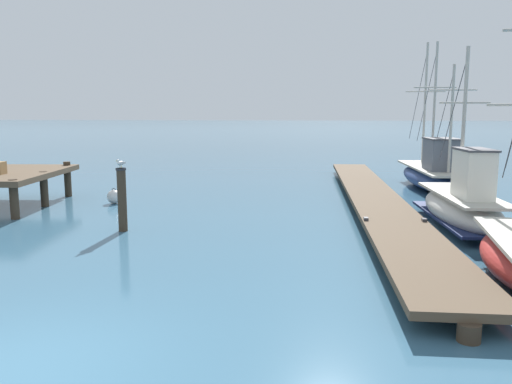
{
  "coord_description": "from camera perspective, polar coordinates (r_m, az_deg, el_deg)",
  "views": [
    {
      "loc": [
        4.04,
        -6.12,
        3.48
      ],
      "look_at": [
        2.43,
        7.13,
        1.4
      ],
      "focal_mm": 36.38,
      "sensor_mm": 36.0,
      "label": 1
    }
  ],
  "objects": [
    {
      "name": "floating_dock",
      "position": [
        19.45,
        12.85,
        -0.6
      ],
      "size": [
        2.36,
        22.92,
        0.53
      ],
      "color": "brown",
      "rests_on": "ground"
    },
    {
      "name": "fishing_boat_0",
      "position": [
        16.79,
        21.8,
        -1.31
      ],
      "size": [
        1.95,
        5.56,
        5.38
      ],
      "color": "silver",
      "rests_on": "ground"
    },
    {
      "name": "fishing_boat_2",
      "position": [
        24.64,
        18.99,
        1.95
      ],
      "size": [
        2.49,
        8.89,
        6.72
      ],
      "color": "navy",
      "rests_on": "ground"
    },
    {
      "name": "mooring_piling",
      "position": [
        15.6,
        -14.51,
        -0.7
      ],
      "size": [
        0.3,
        0.3,
        1.86
      ],
      "color": "#3D3023",
      "rests_on": "ground"
    },
    {
      "name": "ground_plane",
      "position": [
        8.12,
        -25.0,
        -17.4
      ],
      "size": [
        400.0,
        400.0,
        0.0
      ],
      "primitive_type": "plane",
      "color": "#38607A"
    },
    {
      "name": "perched_seagull",
      "position": [
        15.47,
        -14.65,
        3.12
      ],
      "size": [
        0.2,
        0.38,
        0.26
      ],
      "color": "gold",
      "rests_on": "mooring_piling"
    },
    {
      "name": "mooring_buoy",
      "position": [
        20.48,
        -15.34,
        -0.5
      ],
      "size": [
        0.53,
        0.53,
        0.6
      ],
      "color": "silver",
      "rests_on": "ground"
    }
  ]
}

